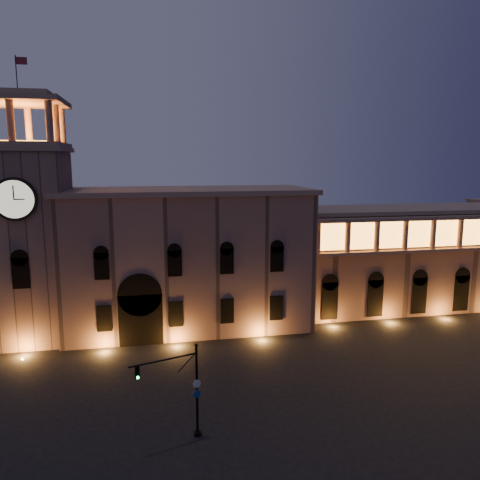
{
  "coord_description": "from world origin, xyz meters",
  "views": [
    {
      "loc": [
        -6.62,
        -36.33,
        20.94
      ],
      "look_at": [
        3.56,
        16.0,
        11.93
      ],
      "focal_mm": 35.0,
      "sensor_mm": 36.0,
      "label": 1
    }
  ],
  "objects": [
    {
      "name": "ground",
      "position": [
        0.0,
        0.0,
        0.0
      ],
      "size": [
        160.0,
        160.0,
        0.0
      ],
      "primitive_type": "plane",
      "color": "black",
      "rests_on": "ground"
    },
    {
      "name": "government_building",
      "position": [
        -2.08,
        21.93,
        8.77
      ],
      "size": [
        30.8,
        12.8,
        17.6
      ],
      "color": "#7D5B52",
      "rests_on": "ground"
    },
    {
      "name": "clock_tower",
      "position": [
        -20.5,
        20.98,
        12.5
      ],
      "size": [
        9.8,
        9.8,
        32.4
      ],
      "color": "#7D5B52",
      "rests_on": "ground"
    },
    {
      "name": "colonnade_wing",
      "position": [
        32.0,
        23.92,
        7.33
      ],
      "size": [
        40.6,
        11.5,
        14.5
      ],
      "color": "brown",
      "rests_on": "ground"
    },
    {
      "name": "traffic_light",
      "position": [
        -4.39,
        -3.48,
        3.94
      ],
      "size": [
        5.25,
        1.93,
        7.5
      ],
      "rotation": [
        0.0,
        0.0,
        0.31
      ],
      "color": "black",
      "rests_on": "ground"
    }
  ]
}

